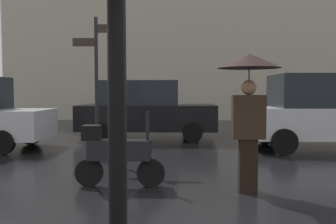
{
  "coord_description": "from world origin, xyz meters",
  "views": [
    {
      "loc": [
        0.46,
        -2.67,
        1.56
      ],
      "look_at": [
        0.26,
        4.76,
        1.13
      ],
      "focal_mm": 38.3,
      "sensor_mm": 36.0,
      "label": 1
    }
  ],
  "objects_px": {
    "pedestrian_with_umbrella": "(249,87)",
    "parked_car_left": "(146,110)",
    "parked_car_distant": "(322,112)",
    "street_signpost": "(97,75)",
    "parked_scooter": "(117,153)"
  },
  "relations": [
    {
      "from": "parked_car_distant",
      "to": "street_signpost",
      "type": "height_order",
      "value": "street_signpost"
    },
    {
      "from": "parked_scooter",
      "to": "parked_car_left",
      "type": "distance_m",
      "value": 6.0
    },
    {
      "from": "parked_car_left",
      "to": "parked_car_distant",
      "type": "height_order",
      "value": "parked_car_distant"
    },
    {
      "from": "parked_scooter",
      "to": "street_signpost",
      "type": "xyz_separation_m",
      "value": [
        -0.82,
        2.2,
        1.37
      ]
    },
    {
      "from": "parked_car_distant",
      "to": "street_signpost",
      "type": "xyz_separation_m",
      "value": [
        -5.67,
        -1.73,
        0.92
      ]
    },
    {
      "from": "parked_car_left",
      "to": "street_signpost",
      "type": "relative_size",
      "value": 1.39
    },
    {
      "from": "parked_scooter",
      "to": "street_signpost",
      "type": "relative_size",
      "value": 0.46
    },
    {
      "from": "parked_scooter",
      "to": "parked_car_distant",
      "type": "bearing_deg",
      "value": 32.29
    },
    {
      "from": "pedestrian_with_umbrella",
      "to": "parked_car_left",
      "type": "distance_m",
      "value": 6.64
    },
    {
      "from": "parked_scooter",
      "to": "parked_car_distant",
      "type": "xyz_separation_m",
      "value": [
        4.86,
        3.93,
        0.45
      ]
    },
    {
      "from": "pedestrian_with_umbrella",
      "to": "parked_car_left",
      "type": "height_order",
      "value": "pedestrian_with_umbrella"
    },
    {
      "from": "parked_car_left",
      "to": "parked_car_distant",
      "type": "distance_m",
      "value": 5.34
    },
    {
      "from": "parked_car_distant",
      "to": "street_signpost",
      "type": "relative_size",
      "value": 1.28
    },
    {
      "from": "street_signpost",
      "to": "parked_car_distant",
      "type": "bearing_deg",
      "value": 16.99
    },
    {
      "from": "pedestrian_with_umbrella",
      "to": "street_signpost",
      "type": "xyz_separation_m",
      "value": [
        -2.9,
        2.45,
        0.31
      ]
    }
  ]
}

